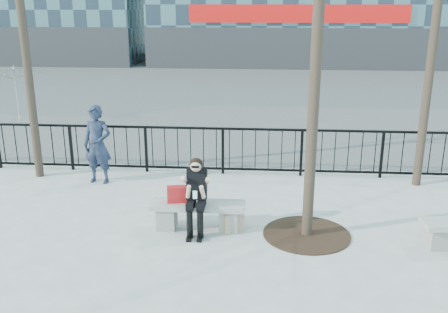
{
  "coord_description": "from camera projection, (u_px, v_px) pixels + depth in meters",
  "views": [
    {
      "loc": [
        1.09,
        -7.99,
        3.84
      ],
      "look_at": [
        0.4,
        0.8,
        1.1
      ],
      "focal_mm": 40.0,
      "sensor_mm": 36.0,
      "label": 1
    }
  ],
  "objects": [
    {
      "name": "ground",
      "position": [
        198.0,
        229.0,
        8.83
      ],
      "size": [
        120.0,
        120.0,
        0.0
      ],
      "primitive_type": "plane",
      "color": "#969591",
      "rests_on": "ground"
    },
    {
      "name": "seated_woman",
      "position": [
        196.0,
        197.0,
        8.48
      ],
      "size": [
        0.5,
        0.64,
        1.34
      ],
      "color": "black",
      "rests_on": "ground"
    },
    {
      "name": "tree_grate",
      "position": [
        307.0,
        234.0,
        8.59
      ],
      "size": [
        1.5,
        1.5,
        0.02
      ],
      "primitive_type": "cylinder",
      "color": "black",
      "rests_on": "ground"
    },
    {
      "name": "handbag",
      "position": [
        177.0,
        194.0,
        8.69
      ],
      "size": [
        0.37,
        0.23,
        0.29
      ],
      "primitive_type": "cube",
      "rotation": [
        0.0,
        0.0,
        0.19
      ],
      "color": "#B11518",
      "rests_on": "bench_main"
    },
    {
      "name": "street_surface",
      "position": [
        239.0,
        88.0,
        23.11
      ],
      "size": [
        60.0,
        23.0,
        0.01
      ],
      "primitive_type": "cube",
      "color": "#474747",
      "rests_on": "ground"
    },
    {
      "name": "railing",
      "position": [
        214.0,
        151.0,
        11.52
      ],
      "size": [
        14.0,
        0.06,
        1.1
      ],
      "color": "black",
      "rests_on": "ground"
    },
    {
      "name": "shopping_bag",
      "position": [
        233.0,
        223.0,
        8.65
      ],
      "size": [
        0.39,
        0.3,
        0.35
      ],
      "primitive_type": "cube",
      "rotation": [
        0.0,
        0.0,
        0.5
      ],
      "color": "beige",
      "rests_on": "ground"
    },
    {
      "name": "bench_main",
      "position": [
        198.0,
        213.0,
        8.74
      ],
      "size": [
        1.65,
        0.46,
        0.49
      ],
      "color": "slate",
      "rests_on": "ground"
    },
    {
      "name": "vendor_umbrella",
      "position": [
        16.0,
        95.0,
        16.04
      ],
      "size": [
        2.45,
        2.48,
        1.93
      ],
      "primitive_type": "imported",
      "rotation": [
        0.0,
        0.0,
        0.17
      ],
      "color": "yellow",
      "rests_on": "ground"
    },
    {
      "name": "standing_man",
      "position": [
        98.0,
        145.0,
        10.86
      ],
      "size": [
        0.68,
        0.49,
        1.73
      ],
      "primitive_type": "imported",
      "rotation": [
        0.0,
        0.0,
        -0.12
      ],
      "color": "black",
      "rests_on": "ground"
    }
  ]
}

